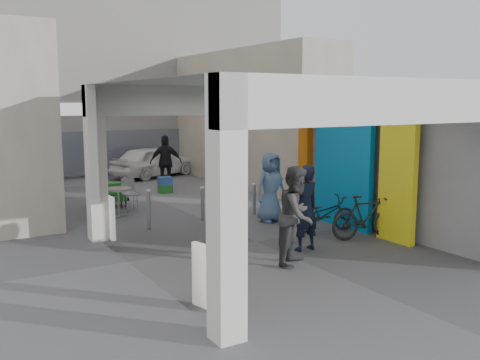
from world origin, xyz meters
TOP-DOWN VIEW (x-y plane):
  - ground at (0.00, 0.00)m, footprint 90.00×90.00m
  - arcade_canopy at (0.54, -0.82)m, footprint 6.40×6.45m
  - far_building at (-0.00, 13.99)m, footprint 18.00×4.08m
  - plaza_bldg_right at (4.50, 7.50)m, footprint 2.00×9.00m
  - bollard_left at (-1.65, 2.33)m, footprint 0.09×0.09m
  - bollard_center at (-0.04, 2.59)m, footprint 0.09×0.09m
  - bollard_right at (1.53, 2.50)m, footprint 0.09×0.09m
  - advert_board_near at (-2.75, -2.89)m, footprint 0.21×0.55m
  - advert_board_far at (-2.75, 1.97)m, footprint 0.12×0.55m
  - cafe_set at (-1.91, 4.57)m, footprint 1.52×1.23m
  - produce_stand at (-1.66, 5.57)m, footprint 1.07×0.58m
  - crate_stack at (0.75, 7.02)m, footprint 0.49×0.40m
  - border_collie at (0.96, -0.01)m, footprint 0.23×0.45m
  - man_with_dog at (0.51, -1.11)m, footprint 0.69×0.48m
  - man_back_turned at (-0.19, -1.76)m, footprint 1.18×1.13m
  - man_elderly at (1.42, 1.53)m, footprint 0.92×0.62m
  - man_crates at (1.13, 7.80)m, footprint 1.22×0.83m
  - bicycle_front at (1.91, -0.05)m, footprint 1.74×0.90m
  - bicycle_rear at (2.30, -1.08)m, footprint 1.78×0.88m
  - white_van at (1.86, 10.92)m, footprint 4.08×2.78m

SIDE VIEW (x-z plane):
  - ground at x=0.00m, z-range 0.00..0.00m
  - border_collie at x=0.96m, z-range -0.06..0.55m
  - crate_stack at x=0.75m, z-range 0.00..0.56m
  - produce_stand at x=-1.66m, z-range -0.07..0.63m
  - cafe_set at x=-1.91m, z-range -0.13..0.79m
  - bollard_right at x=1.53m, z-range 0.00..0.85m
  - bollard_center at x=-0.04m, z-range 0.00..0.87m
  - bicycle_front at x=1.91m, z-range 0.00..0.87m
  - bollard_left at x=-1.65m, z-range 0.00..0.97m
  - advert_board_near at x=-2.75m, z-range 0.01..1.01m
  - advert_board_far at x=-2.75m, z-range 0.01..1.01m
  - bicycle_rear at x=2.30m, z-range 0.00..1.03m
  - white_van at x=1.86m, z-range 0.00..1.29m
  - man_elderly at x=1.42m, z-range 0.00..1.82m
  - man_with_dog at x=0.51m, z-range 0.00..1.83m
  - man_back_turned at x=-0.19m, z-range 0.00..1.92m
  - man_crates at x=1.13m, z-range 0.00..1.93m
  - arcade_canopy at x=0.54m, z-range -0.90..5.50m
  - plaza_bldg_right at x=4.50m, z-range 0.00..5.00m
  - far_building at x=0.00m, z-range -0.01..7.99m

